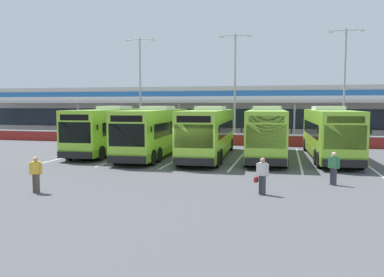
{
  "coord_description": "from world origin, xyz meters",
  "views": [
    {
      "loc": [
        5.29,
        -22.86,
        3.92
      ],
      "look_at": [
        -0.86,
        3.0,
        1.6
      ],
      "focal_mm": 36.76,
      "sensor_mm": 36.0,
      "label": 1
    }
  ],
  "objects": [
    {
      "name": "pedestrian_in_dark_coat",
      "position": [
        7.62,
        -2.94,
        0.87
      ],
      "size": [
        0.53,
        0.39,
        1.62
      ],
      "color": "#33333D",
      "rests_on": "ground"
    },
    {
      "name": "coach_bus_leftmost",
      "position": [
        -8.55,
        6.61,
        1.79
      ],
      "size": [
        3.3,
        12.24,
        3.78
      ],
      "color": "#8CC633",
      "rests_on": "ground"
    },
    {
      "name": "coach_bus_centre",
      "position": [
        -0.18,
        5.48,
        1.79
      ],
      "size": [
        3.3,
        12.24,
        3.78
      ],
      "color": "#8CC633",
      "rests_on": "ground"
    },
    {
      "name": "pedestrian_near_bin",
      "position": [
        -5.41,
        -7.76,
        0.87
      ],
      "size": [
        0.53,
        0.32,
        1.62
      ],
      "color": "#4C4238",
      "rests_on": "ground"
    },
    {
      "name": "ground_plane",
      "position": [
        0.0,
        0.0,
        0.0
      ],
      "size": [
        200.0,
        200.0,
        0.0
      ],
      "primitive_type": "plane",
      "color": "#4C4C51"
    },
    {
      "name": "bay_stripe_mid_west",
      "position": [
        -2.1,
        6.0,
        0.0
      ],
      "size": [
        0.14,
        13.0,
        0.01
      ],
      "primitive_type": "cube",
      "color": "silver",
      "rests_on": "ground"
    },
    {
      "name": "coach_bus_right_centre",
      "position": [
        3.96,
        6.36,
        1.79
      ],
      "size": [
        3.3,
        12.24,
        3.78
      ],
      "color": "#8CC633",
      "rests_on": "ground"
    },
    {
      "name": "coach_bus_left_centre",
      "position": [
        -4.33,
        5.35,
        1.79
      ],
      "size": [
        3.3,
        12.24,
        3.78
      ],
      "color": "#8CC633",
      "rests_on": "ground"
    },
    {
      "name": "terminal_building",
      "position": [
        -0.0,
        26.91,
        3.01
      ],
      "size": [
        70.0,
        13.0,
        6.0
      ],
      "color": "#B7B7B2",
      "rests_on": "ground"
    },
    {
      "name": "lamp_post_centre",
      "position": [
        0.21,
        17.41,
        6.29
      ],
      "size": [
        3.24,
        0.28,
        11.0
      ],
      "color": "#9E9EA3",
      "rests_on": "ground"
    },
    {
      "name": "pedestrian_with_handbag",
      "position": [
        4.35,
        -5.78,
        0.86
      ],
      "size": [
        0.64,
        0.43,
        1.62
      ],
      "color": "#33333D",
      "rests_on": "ground"
    },
    {
      "name": "lamp_post_east",
      "position": [
        10.68,
        17.03,
        6.29
      ],
      "size": [
        3.24,
        0.28,
        11.0
      ],
      "color": "#9E9EA3",
      "rests_on": "ground"
    },
    {
      "name": "coach_bus_rightmost",
      "position": [
        8.38,
        6.83,
        1.79
      ],
      "size": [
        3.3,
        12.24,
        3.78
      ],
      "color": "#8CC633",
      "rests_on": "ground"
    },
    {
      "name": "red_barrier_wall",
      "position": [
        0.0,
        14.5,
        0.56
      ],
      "size": [
        60.0,
        0.4,
        1.1
      ],
      "color": "maroon",
      "rests_on": "ground"
    },
    {
      "name": "bay_stripe_west",
      "position": [
        -6.3,
        6.0,
        0.0
      ],
      "size": [
        0.14,
        13.0,
        0.01
      ],
      "primitive_type": "cube",
      "color": "silver",
      "rests_on": "ground"
    },
    {
      "name": "bay_stripe_far_west",
      "position": [
        -10.5,
        6.0,
        0.0
      ],
      "size": [
        0.14,
        13.0,
        0.01
      ],
      "primitive_type": "cube",
      "color": "silver",
      "rests_on": "ground"
    },
    {
      "name": "bay_stripe_east",
      "position": [
        10.5,
        6.0,
        0.0
      ],
      "size": [
        0.14,
        13.0,
        0.01
      ],
      "primitive_type": "cube",
      "color": "silver",
      "rests_on": "ground"
    },
    {
      "name": "bay_stripe_mid_east",
      "position": [
        6.3,
        6.0,
        0.0
      ],
      "size": [
        0.14,
        13.0,
        0.01
      ],
      "primitive_type": "cube",
      "color": "silver",
      "rests_on": "ground"
    },
    {
      "name": "lamp_post_west",
      "position": [
        -10.07,
        17.48,
        6.29
      ],
      "size": [
        3.24,
        0.28,
        11.0
      ],
      "color": "#9E9EA3",
      "rests_on": "ground"
    },
    {
      "name": "bay_stripe_centre",
      "position": [
        2.1,
        6.0,
        0.0
      ],
      "size": [
        0.14,
        13.0,
        0.01
      ],
      "primitive_type": "cube",
      "color": "silver",
      "rests_on": "ground"
    }
  ]
}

